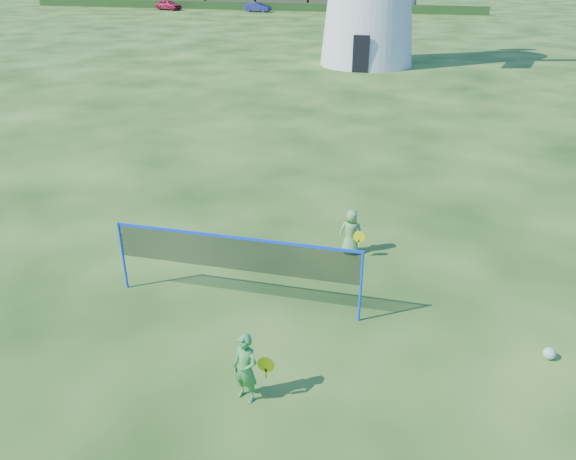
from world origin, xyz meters
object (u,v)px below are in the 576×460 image
(play_ball, at_px, (549,353))
(car_left, at_px, (168,5))
(player_girl, at_px, (246,368))
(car_right, at_px, (257,7))
(badminton_net, at_px, (235,255))
(player_boy, at_px, (351,232))

(play_ball, distance_m, car_left, 73.76)
(player_girl, bearing_deg, play_ball, 44.16)
(player_girl, relative_size, car_right, 0.36)
(badminton_net, height_order, play_ball, badminton_net)
(badminton_net, height_order, car_left, badminton_net)
(player_girl, distance_m, car_left, 73.43)
(badminton_net, xyz_separation_m, player_girl, (1.02, -2.56, -0.52))
(car_left, distance_m, car_right, 12.26)
(badminton_net, xyz_separation_m, car_left, (-31.07, 63.48, -0.49))
(badminton_net, relative_size, play_ball, 22.95)
(player_girl, xyz_separation_m, player_boy, (0.92, 5.26, -0.06))
(car_left, xyz_separation_m, car_right, (12.25, 0.26, -0.08))
(player_girl, distance_m, car_right, 69.21)
(badminton_net, distance_m, player_girl, 2.81)
(play_ball, bearing_deg, car_left, 120.10)
(player_girl, relative_size, car_left, 0.32)
(badminton_net, height_order, player_girl, badminton_net)
(badminton_net, relative_size, car_left, 1.33)
(player_boy, relative_size, play_ball, 5.04)
(badminton_net, xyz_separation_m, player_boy, (1.94, 2.70, -0.58))
(car_right, bearing_deg, badminton_net, -158.40)
(player_boy, xyz_separation_m, car_right, (-20.76, 61.04, 0.01))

